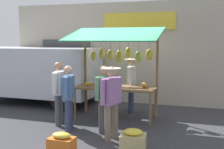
{
  "coord_description": "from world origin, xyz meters",
  "views": [
    {
      "loc": [
        -2.4,
        7.54,
        2.18
      ],
      "look_at": [
        0.0,
        0.3,
        1.25
      ],
      "focal_mm": 47.22,
      "sensor_mm": 36.0,
      "label": 1
    }
  ],
  "objects": [
    {
      "name": "market_stall",
      "position": [
        -0.02,
        -0.07,
        1.55
      ],
      "size": [
        2.5,
        1.46,
        2.5
      ],
      "color": "brown",
      "rests_on": "ground"
    },
    {
      "name": "shopper_in_grey_tee",
      "position": [
        1.18,
        1.01,
        0.92
      ],
      "size": [
        0.32,
        0.67,
        1.6
      ],
      "rotation": [
        0.0,
        0.0,
        -1.34
      ],
      "color": "#4C4C51",
      "rests_on": "ground"
    },
    {
      "name": "produce_crate_near",
      "position": [
        -1.04,
        2.1,
        0.19
      ],
      "size": [
        0.54,
        0.47,
        0.42
      ],
      "color": "tan",
      "rests_on": "ground"
    },
    {
      "name": "ground_plane",
      "position": [
        0.0,
        0.0,
        0.0
      ],
      "size": [
        40.0,
        40.0,
        0.0
      ],
      "primitive_type": "plane",
      "color": "#38383D"
    },
    {
      "name": "shopper_with_shopping_bag",
      "position": [
        -0.44,
        1.67,
        0.94
      ],
      "size": [
        0.41,
        0.66,
        1.6
      ],
      "rotation": [
        0.0,
        0.0,
        -1.87
      ],
      "color": "#726656",
      "rests_on": "ground"
    },
    {
      "name": "parked_van",
      "position": [
        3.43,
        -1.04,
        1.12
      ],
      "size": [
        4.4,
        1.86,
        1.88
      ],
      "rotation": [
        0.0,
        0.0,
        0.0
      ],
      "color": "silver",
      "rests_on": "ground"
    },
    {
      "name": "shopper_in_striped_shirt",
      "position": [
        -0.12,
        1.22,
        0.89
      ],
      "size": [
        0.33,
        0.66,
        1.56
      ],
      "rotation": [
        0.0,
        0.0,
        -1.82
      ],
      "color": "#4C4C51",
      "rests_on": "ground"
    },
    {
      "name": "street_backdrop",
      "position": [
        0.05,
        -2.2,
        1.7
      ],
      "size": [
        9.0,
        0.3,
        3.4
      ],
      "color": "#B2A893",
      "rests_on": "ground"
    },
    {
      "name": "vendor_with_sunhat",
      "position": [
        -0.25,
        -0.75,
        0.96
      ],
      "size": [
        0.42,
        0.69,
        1.62
      ],
      "rotation": [
        0.0,
        0.0,
        1.75
      ],
      "color": "navy",
      "rests_on": "ground"
    },
    {
      "name": "produce_crate_side",
      "position": [
        0.26,
        2.62,
        0.17
      ],
      "size": [
        0.5,
        0.34,
        0.38
      ],
      "color": "#D1661E",
      "rests_on": "ground"
    },
    {
      "name": "shopper_with_ponytail",
      "position": [
        0.74,
        1.35,
        0.89
      ],
      "size": [
        0.34,
        0.65,
        1.55
      ],
      "rotation": [
        0.0,
        0.0,
        -1.3
      ],
      "color": "navy",
      "rests_on": "ground"
    }
  ]
}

